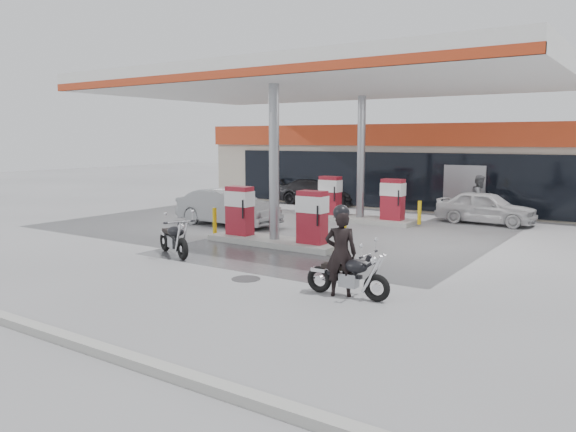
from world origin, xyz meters
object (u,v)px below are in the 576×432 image
parked_motorcycle (174,239)px  attendant (480,198)px  sedan_white (486,207)px  pump_island_far (360,204)px  pump_island_near (274,222)px  biker_main (341,253)px  main_motorcycle (349,277)px  hatchback_silver (228,207)px  parked_car_left (319,192)px

parked_motorcycle → attendant: (5.36, 11.82, 0.47)m
sedan_white → pump_island_far: bearing=119.4°
sedan_white → attendant: (-0.42, 0.60, 0.29)m
pump_island_near → attendant: attendant is taller
pump_island_far → parked_motorcycle: pump_island_far is taller
biker_main → attendant: bearing=-113.8°
biker_main → parked_motorcycle: biker_main is taller
main_motorcycle → parked_motorcycle: size_ratio=1.00×
pump_island_far → attendant: bearing=35.2°
pump_island_near → parked_motorcycle: size_ratio=2.65×
sedan_white → hatchback_silver: bearing=129.2°
biker_main → parked_motorcycle: 6.06m
pump_island_near → attendant: bearing=65.7°
hatchback_silver → parked_car_left: hatchback_silver is taller
main_motorcycle → sedan_white: (-0.37, 12.19, 0.21)m
sedan_white → hatchback_silver: 10.11m
sedan_white → hatchback_silver: (-8.14, -6.00, 0.06)m
biker_main → main_motorcycle: bearing=156.6°
pump_island_far → main_motorcycle: bearing=-64.5°
sedan_white → parked_motorcycle: bearing=155.5°
main_motorcycle → pump_island_far: bearing=113.5°
parked_motorcycle → parked_car_left: (-3.11, 13.29, 0.17)m
attendant → parked_car_left: attendant is taller
attendant → parked_car_left: bearing=88.3°
pump_island_far → attendant: (3.97, 2.80, 0.23)m
hatchback_silver → parked_car_left: size_ratio=0.97×
pump_island_near → biker_main: 6.08m
biker_main → sedan_white: 12.21m
pump_island_near → pump_island_far: size_ratio=1.00×
biker_main → sedan_white: bearing=-115.6°
pump_island_near → pump_island_far: bearing=90.0°
pump_island_far → main_motorcycle: (4.76, -9.99, -0.27)m
pump_island_far → hatchback_silver: size_ratio=1.20×
pump_island_near → sedan_white: bearing=61.8°
pump_island_near → hatchback_silver: (-3.75, 2.20, -0.00)m
parked_car_left → sedan_white: bearing=-110.8°
pump_island_far → parked_car_left: 6.21m
main_motorcycle → parked_motorcycle: (-6.15, 0.98, 0.03)m
pump_island_far → attendant: attendant is taller
pump_island_far → sedan_white: bearing=26.6°
biker_main → hatchback_silver: (-8.32, 6.21, -0.22)m
main_motorcycle → attendant: size_ratio=1.03×
parked_car_left → hatchback_silver: bearing=177.7°
attendant → parked_car_left: size_ratio=0.42×
parked_motorcycle → sedan_white: bearing=87.1°
parked_motorcycle → parked_car_left: bearing=127.6°
pump_island_near → parked_motorcycle: (-1.39, -3.02, -0.24)m
sedan_white → parked_car_left: size_ratio=0.86×
parked_motorcycle → sedan_white: sedan_white is taller
main_motorcycle → biker_main: size_ratio=1.05×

